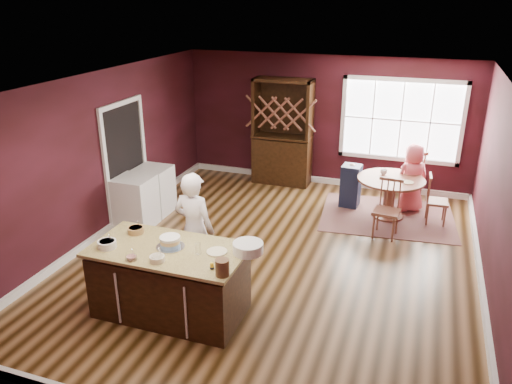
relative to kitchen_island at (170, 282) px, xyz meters
The scene contains 28 objects.
room_shell 2.20m from the kitchen_island, 65.31° to the left, with size 7.00×7.00×7.00m.
window 5.87m from the kitchen_island, 66.17° to the left, with size 2.36×0.10×1.66m, color white, non-canonical shape.
doorway 3.28m from the kitchen_island, 131.47° to the left, with size 0.08×1.26×2.13m, color white, non-canonical shape.
kitchen_island is the anchor object (origin of this frame).
dining_table 4.58m from the kitchen_island, 59.27° to the left, with size 1.19×1.19×0.75m.
baker 0.85m from the kitchen_island, 90.50° to the left, with size 0.60×0.40×1.65m, color white.
layer_cake 0.55m from the kitchen_island, 64.14° to the left, with size 0.35×0.35×0.14m, color white, non-canonical shape.
bowl_blue 0.91m from the kitchen_island, 162.79° to the right, with size 0.23×0.23×0.09m, color silver.
bowl_yellow 0.83m from the kitchen_island, 157.80° to the left, with size 0.21×0.21×0.08m, color #B0854F.
bowl_pink 0.69m from the kitchen_island, 123.59° to the right, with size 0.14×0.14×0.05m, color white.
bowl_olive 0.61m from the kitchen_island, 82.90° to the right, with size 0.18×0.18×0.07m, color beige.
drinking_glass 0.69m from the kitchen_island, ahead, with size 0.07×0.07×0.14m, color silver.
dinner_plate 0.79m from the kitchen_island, ahead, with size 0.25×0.25×0.02m, color beige.
white_tub 1.13m from the kitchen_island, 13.19° to the left, with size 0.37×0.37×0.13m, color silver.
stoneware_crock 1.11m from the kitchen_island, 22.07° to the right, with size 0.16×0.16×0.19m, color brown.
toy_figurine 0.93m from the kitchen_island, 21.14° to the right, with size 0.05×0.05×0.08m, color yellow, non-canonical shape.
rug 4.60m from the kitchen_island, 59.27° to the left, with size 2.36×1.82×0.01m, color brown.
chair_east 5.05m from the kitchen_island, 51.26° to the left, with size 0.38×0.36×0.91m, color brown, non-canonical shape.
chair_south 3.90m from the kitchen_island, 52.69° to the left, with size 0.42×0.40×1.00m, color olive, non-canonical shape.
chair_north 5.43m from the kitchen_island, 61.10° to the left, with size 0.46×0.44×1.09m, color #995D2A, non-canonical shape.
seated_woman 5.14m from the kitchen_island, 58.46° to the left, with size 0.63×0.41×1.29m, color #D95763.
high_chair 4.50m from the kitchen_island, 69.31° to the left, with size 0.35×0.35×0.86m, color black, non-canonical shape.
toddler 4.58m from the kitchen_island, 69.66° to the left, with size 0.18×0.14×0.26m, color #8CA5BF, non-canonical shape.
table_plate 4.64m from the kitchen_island, 55.27° to the left, with size 0.20×0.20×0.01m, color beige.
table_cup 4.66m from the kitchen_island, 61.95° to the left, with size 0.12×0.12×0.10m, color white.
hutch 5.08m from the kitchen_island, 90.19° to the left, with size 1.22×0.51×2.23m, color black.
washer 2.77m from the kitchen_island, 130.74° to the left, with size 0.62×0.60×0.90m, color silver.
dryer 3.28m from the kitchen_island, 123.42° to the left, with size 0.60×0.58×0.88m, color white.
Camera 1 is at (1.97, -6.57, 3.82)m, focal length 35.00 mm.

